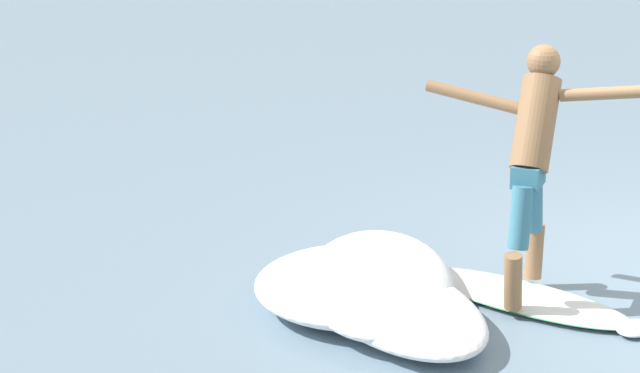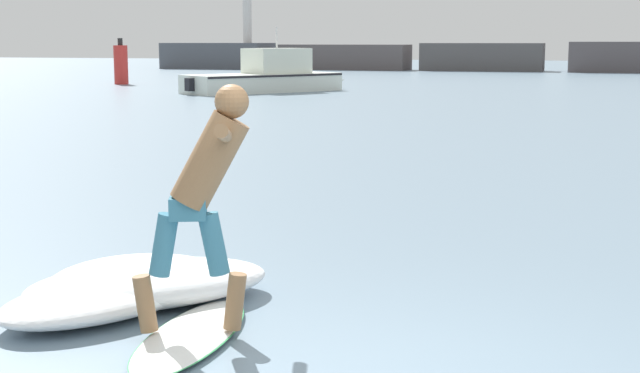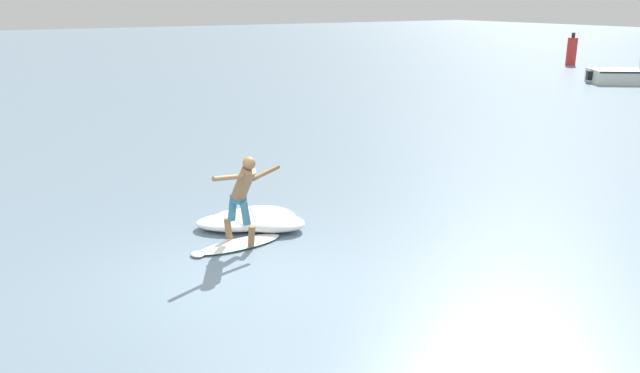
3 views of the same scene
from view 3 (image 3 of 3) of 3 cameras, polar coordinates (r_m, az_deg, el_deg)
ground_plane at (r=11.09m, az=-7.98°, el=-8.29°), size 200.00×200.00×0.00m
surfboard at (r=12.41m, az=-7.45°, el=-5.26°), size 0.70×1.94×0.21m
surfer at (r=11.97m, az=-7.05°, el=-0.48°), size 1.00×1.64×1.79m
channel_marker_buoy at (r=50.03m, az=22.02°, el=11.41°), size 0.70×0.70×2.31m
wave_foam_at_tail at (r=13.47m, az=-5.41°, el=-2.87°), size 2.09×2.08×0.31m
wave_foam_at_nose at (r=13.30m, az=-5.58°, el=-3.10°), size 2.25×2.15×0.33m
wave_foam_beside at (r=13.35m, az=-7.11°, el=-3.20°), size 1.76×2.21×0.27m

